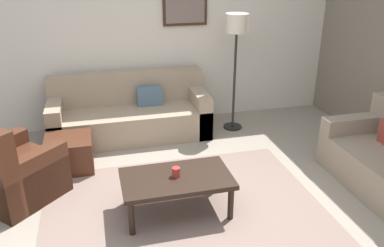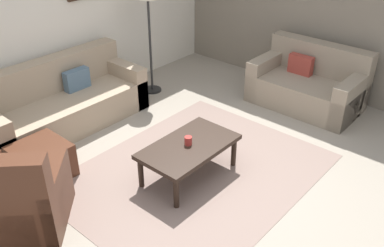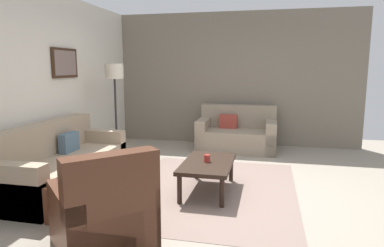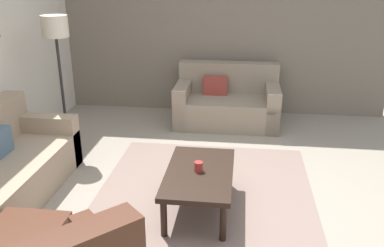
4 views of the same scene
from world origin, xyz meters
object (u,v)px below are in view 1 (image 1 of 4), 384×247
Objects in this scene: couch_main at (130,115)px; lamp_standing at (236,35)px; coffee_table at (177,181)px; framed_artwork at (185,9)px; ottoman at (69,153)px; cup at (176,172)px; armchair_leather at (9,175)px.

lamp_standing reaches higher than couch_main.
framed_artwork is at bearing 74.53° from coffee_table.
framed_artwork reaches higher than coffee_table.
ottoman is 2.65m from framed_artwork.
lamp_standing is at bearing -43.55° from framed_artwork.
cup is at bearing -48.28° from ottoman.
couch_main is 2.09m from cup.
couch_main is 3.98× the size of ottoman.
ottoman is at bearing 131.52° from coffee_table.
coffee_table is at bearing -105.47° from framed_artwork.
armchair_leather is 3.40m from lamp_standing.
couch_main reaches higher than coffee_table.
coffee_table is 0.10m from cup.
ottoman is at bearing -163.98° from lamp_standing.
lamp_standing is at bearing 23.18° from armchair_leather.
ottoman is 0.85× the size of framed_artwork.
lamp_standing is (2.37, 0.68, 1.21)m from ottoman.
framed_artwork is (2.36, 1.84, 1.41)m from armchair_leather.
couch_main is at bearing 45.57° from ottoman.
ottoman is at bearing -144.72° from framed_artwork.
framed_artwork reaches higher than armchair_leather.
cup is 2.86m from framed_artwork.
armchair_leather is 1.79m from cup.
cup is 0.06× the size of lamp_standing.
ottoman is (0.59, 0.59, -0.11)m from armchair_leather.
armchair_leather is at bearing -134.99° from ottoman.
lamp_standing is (2.96, 1.27, 1.10)m from armchair_leather.
armchair_leather reaches higher than coffee_table.
couch_main is 23.52× the size of cup.
framed_artwork reaches higher than ottoman.
coffee_table is 11.62× the size of cup.
ottoman is 2.75m from lamp_standing.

